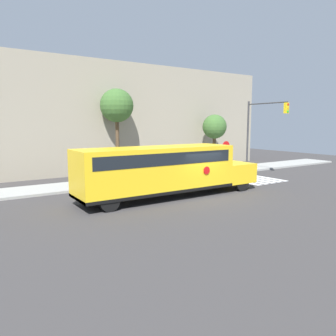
{
  "coord_description": "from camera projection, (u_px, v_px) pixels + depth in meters",
  "views": [
    {
      "loc": [
        -11.54,
        -14.28,
        4.12
      ],
      "look_at": [
        -1.25,
        1.37,
        1.57
      ],
      "focal_mm": 35.0,
      "sensor_mm": 36.0,
      "label": 1
    }
  ],
  "objects": [
    {
      "name": "tree_far_sidewalk",
      "position": [
        117.0,
        106.0,
        25.86
      ],
      "size": [
        2.65,
        2.65,
        6.86
      ],
      "color": "brown",
      "rests_on": "ground"
    },
    {
      "name": "ground_plane",
      "position": [
        199.0,
        196.0,
        18.66
      ],
      "size": [
        60.0,
        60.0,
        0.0
      ],
      "primitive_type": "plane",
      "color": "#3A3838"
    },
    {
      "name": "school_bus",
      "position": [
        164.0,
        168.0,
        18.15
      ],
      "size": [
        11.09,
        2.57,
        2.86
      ],
      "color": "yellow",
      "rests_on": "ground"
    },
    {
      "name": "sidewalk_strip",
      "position": [
        144.0,
        179.0,
        24.03
      ],
      "size": [
        44.0,
        3.0,
        0.15
      ],
      "color": "#9E9E99",
      "rests_on": "ground"
    },
    {
      "name": "stop_sign",
      "position": [
        226.0,
        152.0,
        27.08
      ],
      "size": [
        0.76,
        0.1,
        2.69
      ],
      "color": "#38383A",
      "rests_on": "ground"
    },
    {
      "name": "traffic_light",
      "position": [
        259.0,
        125.0,
        26.85
      ],
      "size": [
        0.28,
        4.02,
        5.98
      ],
      "color": "#38383A",
      "rests_on": "ground"
    },
    {
      "name": "building_backdrop",
      "position": [
        107.0,
        118.0,
        28.8
      ],
      "size": [
        32.0,
        4.0,
        9.23
      ],
      "color": "#9E937F",
      "rests_on": "ground"
    },
    {
      "name": "crosswalk_stripes",
      "position": [
        256.0,
        180.0,
        24.11
      ],
      "size": [
        3.3,
        3.2,
        0.01
      ],
      "color": "white",
      "rests_on": "ground"
    },
    {
      "name": "tree_near_sidewalk",
      "position": [
        214.0,
        127.0,
        30.85
      ],
      "size": [
        2.27,
        2.27,
        4.97
      ],
      "color": "brown",
      "rests_on": "ground"
    }
  ]
}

